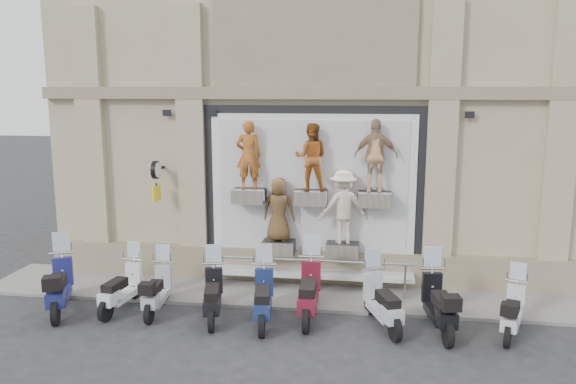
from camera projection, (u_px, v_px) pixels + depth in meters
name	position (u px, v px, depth m)	size (l,w,h in m)	color
ground	(297.00, 331.00, 11.66)	(90.00, 90.00, 0.00)	#2A2A2C
sidewalk	(308.00, 293.00, 13.69)	(16.00, 2.20, 0.08)	gray
building	(326.00, 54.00, 17.38)	(14.00, 8.60, 12.00)	tan
shop_vitrine	(317.00, 193.00, 13.87)	(5.60, 1.00, 4.30)	black
guard_rail	(308.00, 278.00, 13.52)	(5.06, 0.10, 0.93)	#9EA0A5
clock_sign_bracket	(156.00, 176.00, 14.09)	(0.10, 0.80, 1.02)	black
scooter_a	(59.00, 276.00, 12.50)	(0.60, 2.07, 1.68)	navy
scooter_b	(121.00, 279.00, 12.62)	(0.52, 1.79, 1.46)	silver
scooter_c	(157.00, 282.00, 12.50)	(0.51, 1.74, 1.42)	#A1A6AF
scooter_d	(212.00, 286.00, 12.14)	(0.54, 1.85, 1.50)	black
scooter_e	(263.00, 288.00, 11.91)	(0.57, 1.94, 1.58)	navy
scooter_f	(309.00, 281.00, 12.14)	(0.61, 2.09, 1.70)	maroon
scooter_g	(383.00, 292.00, 11.69)	(0.55, 1.90, 1.54)	#B3B5BB
scooter_h	(439.00, 294.00, 11.50)	(0.58, 2.00, 1.63)	black
scooter_i	(513.00, 303.00, 11.32)	(0.50, 1.71, 1.39)	silver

